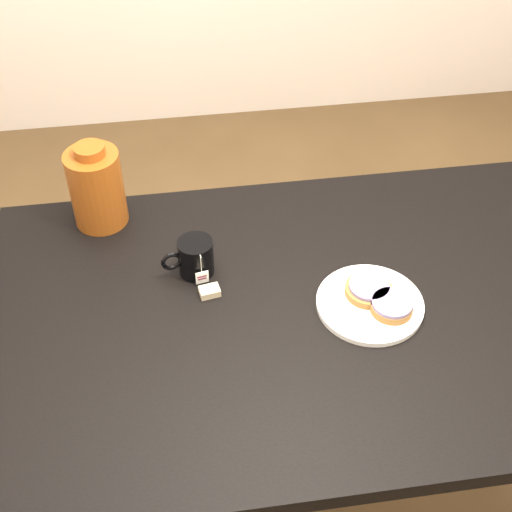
% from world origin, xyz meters
% --- Properties ---
extents(ground_plane, '(4.00, 4.00, 0.00)m').
position_xyz_m(ground_plane, '(0.00, 0.00, 0.00)').
color(ground_plane, brown).
extents(table, '(1.40, 0.90, 0.75)m').
position_xyz_m(table, '(0.00, 0.00, 0.67)').
color(table, black).
rests_on(table, ground_plane).
extents(plate, '(0.24, 0.24, 0.02)m').
position_xyz_m(plate, '(0.14, -0.02, 0.76)').
color(plate, white).
rests_on(plate, table).
extents(bagel_back, '(0.13, 0.13, 0.03)m').
position_xyz_m(bagel_back, '(0.15, 0.01, 0.78)').
color(bagel_back, brown).
rests_on(bagel_back, plate).
extents(bagel_front, '(0.13, 0.13, 0.03)m').
position_xyz_m(bagel_front, '(0.18, -0.05, 0.78)').
color(bagel_front, brown).
rests_on(bagel_front, plate).
extents(mug, '(0.13, 0.10, 0.09)m').
position_xyz_m(mug, '(-0.22, 0.15, 0.80)').
color(mug, black).
rests_on(mug, table).
extents(teabag_pouch, '(0.05, 0.04, 0.02)m').
position_xyz_m(teabag_pouch, '(-0.20, 0.07, 0.76)').
color(teabag_pouch, '#C6B793').
rests_on(teabag_pouch, table).
extents(bagel_package, '(0.16, 0.16, 0.22)m').
position_xyz_m(bagel_package, '(-0.44, 0.36, 0.85)').
color(bagel_package, '#60290C').
rests_on(bagel_package, table).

